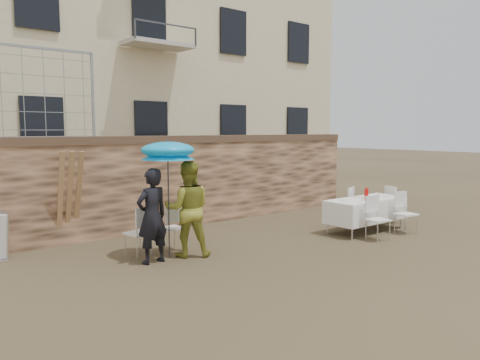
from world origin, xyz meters
TOP-DOWN VIEW (x-y plane):
  - ground at (0.00, 0.00)m, footprint 80.00×80.00m
  - stone_wall at (0.00, 5.00)m, footprint 13.00×0.50m
  - chain_link_fence at (-3.00, 5.00)m, footprint 3.20×0.06m
  - man_suit at (-1.41, 2.46)m, footprint 0.67×0.48m
  - woman_dress at (-0.66, 2.46)m, footprint 1.10×1.03m
  - umbrella at (-1.01, 2.56)m, footprint 1.02×1.02m
  - couple_chair_left at (-1.41, 3.01)m, footprint 0.58×0.58m
  - couple_chair_right at (-0.71, 3.01)m, footprint 0.50×0.50m
  - banquet_table at (3.79, 1.67)m, footprint 2.10×0.85m
  - soda_bottle at (3.59, 1.52)m, footprint 0.09×0.09m
  - table_chair_front_left at (3.19, 0.92)m, footprint 0.55×0.55m
  - table_chair_front_right at (4.29, 0.92)m, footprint 0.55×0.55m
  - table_chair_back at (3.99, 2.47)m, footprint 0.60×0.60m
  - table_chair_side at (5.19, 1.77)m, footprint 0.58×0.58m
  - wood_planks at (-2.00, 4.62)m, footprint 0.70×0.20m

SIDE VIEW (x-z plane):
  - ground at x=0.00m, z-range 0.00..0.00m
  - couple_chair_left at x=-1.41m, z-range 0.00..0.96m
  - couple_chair_right at x=-0.71m, z-range 0.00..0.96m
  - table_chair_front_left at x=3.19m, z-range 0.00..0.96m
  - table_chair_front_right at x=4.29m, z-range 0.00..0.96m
  - table_chair_back at x=3.99m, z-range 0.00..0.96m
  - table_chair_side at x=5.19m, z-range 0.00..0.96m
  - banquet_table at x=3.79m, z-range 0.34..1.12m
  - man_suit at x=-1.41m, z-range 0.00..1.71m
  - woman_dress at x=-0.66m, z-range 0.00..1.81m
  - soda_bottle at x=3.59m, z-range 0.77..1.04m
  - wood_planks at x=-2.00m, z-range 0.00..2.00m
  - stone_wall at x=0.00m, z-range 0.00..2.20m
  - umbrella at x=-1.01m, z-range 0.92..2.98m
  - chain_link_fence at x=-3.00m, z-range 2.20..4.00m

